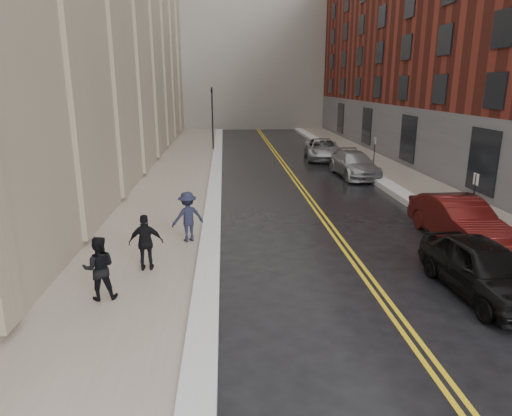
{
  "coord_description": "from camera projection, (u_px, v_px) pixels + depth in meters",
  "views": [
    {
      "loc": [
        -1.63,
        -8.41,
        5.54
      ],
      "look_at": [
        -0.65,
        5.89,
        1.6
      ],
      "focal_mm": 32.0,
      "sensor_mm": 36.0,
      "label": 1
    }
  ],
  "objects": [
    {
      "name": "ground",
      "position": [
        305.0,
        354.0,
        9.66
      ],
      "size": [
        160.0,
        160.0,
        0.0
      ],
      "primitive_type": "plane",
      "color": "black",
      "rests_on": "ground"
    },
    {
      "name": "sidewalk_left",
      "position": [
        173.0,
        187.0,
        24.74
      ],
      "size": [
        4.0,
        64.0,
        0.15
      ],
      "primitive_type": "cube",
      "color": "gray",
      "rests_on": "ground"
    },
    {
      "name": "sidewalk_right",
      "position": [
        415.0,
        183.0,
        25.63
      ],
      "size": [
        3.0,
        64.0,
        0.15
      ],
      "primitive_type": "cube",
      "color": "gray",
      "rests_on": "ground"
    },
    {
      "name": "lane_stripe_a",
      "position": [
        298.0,
        186.0,
        25.21
      ],
      "size": [
        0.12,
        64.0,
        0.01
      ],
      "primitive_type": "cube",
      "color": "gold",
      "rests_on": "ground"
    },
    {
      "name": "lane_stripe_b",
      "position": [
        302.0,
        186.0,
        25.23
      ],
      "size": [
        0.12,
        64.0,
        0.01
      ],
      "primitive_type": "cube",
      "color": "gold",
      "rests_on": "ground"
    },
    {
      "name": "snow_ridge_left",
      "position": [
        215.0,
        185.0,
        24.87
      ],
      "size": [
        0.7,
        60.8,
        0.26
      ],
      "primitive_type": "cube",
      "color": "white",
      "rests_on": "ground"
    },
    {
      "name": "snow_ridge_right",
      "position": [
        383.0,
        183.0,
        25.49
      ],
      "size": [
        0.85,
        60.8,
        0.3
      ],
      "primitive_type": "cube",
      "color": "white",
      "rests_on": "ground"
    },
    {
      "name": "building_right",
      "position": [
        508.0,
        29.0,
        30.56
      ],
      "size": [
        14.0,
        50.0,
        18.0
      ],
      "primitive_type": "cube",
      "color": "maroon",
      "rests_on": "ground"
    },
    {
      "name": "traffic_signal",
      "position": [
        212.0,
        114.0,
        37.53
      ],
      "size": [
        0.18,
        0.15,
        5.2
      ],
      "color": "black",
      "rests_on": "ground"
    },
    {
      "name": "parking_sign_near",
      "position": [
        474.0,
        196.0,
        17.52
      ],
      "size": [
        0.06,
        0.35,
        2.23
      ],
      "color": "black",
      "rests_on": "ground"
    },
    {
      "name": "parking_sign_far",
      "position": [
        374.0,
        151.0,
        29.06
      ],
      "size": [
        0.06,
        0.35,
        2.23
      ],
      "color": "black",
      "rests_on": "ground"
    },
    {
      "name": "car_black",
      "position": [
        483.0,
        268.0,
        12.18
      ],
      "size": [
        2.02,
        4.54,
        1.52
      ],
      "primitive_type": "imported",
      "rotation": [
        0.0,
        0.0,
        0.05
      ],
      "color": "black",
      "rests_on": "ground"
    },
    {
      "name": "car_maroon",
      "position": [
        458.0,
        219.0,
        16.4
      ],
      "size": [
        1.87,
        4.88,
        1.59
      ],
      "primitive_type": "imported",
      "rotation": [
        0.0,
        0.0,
        0.04
      ],
      "color": "#410D0B",
      "rests_on": "ground"
    },
    {
      "name": "car_silver_near",
      "position": [
        354.0,
        164.0,
        27.76
      ],
      "size": [
        2.34,
        5.25,
        1.5
      ],
      "primitive_type": "imported",
      "rotation": [
        0.0,
        0.0,
        0.05
      ],
      "color": "#94979B",
      "rests_on": "ground"
    },
    {
      "name": "car_silver_far",
      "position": [
        323.0,
        149.0,
        34.05
      ],
      "size": [
        3.01,
        5.64,
        1.51
      ],
      "primitive_type": "imported",
      "rotation": [
        0.0,
        0.0,
        -0.1
      ],
      "color": "#A6A8AE",
      "rests_on": "ground"
    },
    {
      "name": "pedestrian_a",
      "position": [
        99.0,
        268.0,
        11.59
      ],
      "size": [
        0.91,
        0.76,
        1.68
      ],
      "primitive_type": "imported",
      "rotation": [
        0.0,
        0.0,
        3.31
      ],
      "color": "black",
      "rests_on": "sidewalk_left"
    },
    {
      "name": "pedestrian_b",
      "position": [
        188.0,
        217.0,
        15.9
      ],
      "size": [
        1.31,
        1.06,
        1.77
      ],
      "primitive_type": "imported",
      "rotation": [
        0.0,
        0.0,
        3.56
      ],
      "color": "#1B1E31",
      "rests_on": "sidewalk_left"
    },
    {
      "name": "pedestrian_c",
      "position": [
        146.0,
        242.0,
        13.43
      ],
      "size": [
        1.02,
        0.49,
        1.7
      ],
      "primitive_type": "imported",
      "rotation": [
        0.0,
        0.0,
        3.21
      ],
      "color": "black",
      "rests_on": "sidewalk_left"
    }
  ]
}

